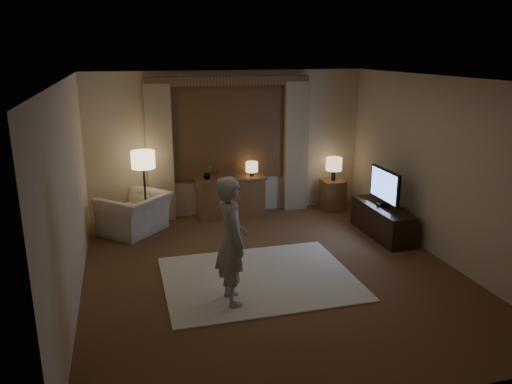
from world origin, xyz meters
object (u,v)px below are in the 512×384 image
object	(u,v)px
person	(231,241)
sideboard	(231,198)
armchair	(135,214)
tv_stand	(382,221)
side_table	(333,195)

from	to	relation	value
person	sideboard	bearing A→B (deg)	-15.98
armchair	tv_stand	xyz separation A→B (m)	(3.90, -1.19, -0.08)
side_table	armchair	bearing A→B (deg)	-174.82
sideboard	tv_stand	world-z (taller)	sideboard
armchair	person	distance (m)	2.97
sideboard	armchair	size ratio (longest dim) A/B	1.19
armchair	side_table	size ratio (longest dim) A/B	1.80
tv_stand	person	bearing A→B (deg)	-151.50
side_table	sideboard	bearing A→B (deg)	178.55
armchair	tv_stand	size ratio (longest dim) A/B	0.72
armchair	person	xyz separation A→B (m)	(1.04, -2.75, 0.47)
sideboard	person	distance (m)	3.23
side_table	person	bearing A→B (deg)	-130.67
sideboard	side_table	world-z (taller)	sideboard
sideboard	side_table	size ratio (longest dim) A/B	2.14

